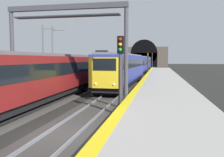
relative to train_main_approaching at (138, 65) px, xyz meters
name	(u,v)px	position (x,y,z in m)	size (l,w,h in m)	color
ground_plane	(64,135)	(-38.55, 0.00, -2.30)	(320.00, 320.00, 0.00)	black
platform_right	(169,129)	(-38.55, -4.64, -1.75)	(112.00, 4.81, 1.09)	#9E9B93
platform_right_edge_strip	(118,114)	(-38.55, -2.48, -1.20)	(112.00, 0.50, 0.01)	yellow
track_main_line	(64,134)	(-38.55, 0.00, -2.26)	(160.00, 3.10, 0.21)	#383533
train_main_approaching	(138,65)	(0.00, 0.00, 0.00)	(58.42, 3.43, 4.03)	navy
train_adjacent_platform	(79,70)	(-23.61, 4.37, -0.06)	(40.91, 3.04, 4.75)	maroon
railway_signal_near	(120,68)	(-34.57, -1.96, 0.62)	(0.39, 0.38, 4.79)	#38383D
railway_signal_mid	(148,61)	(0.85, -1.96, 0.63)	(0.39, 0.38, 4.80)	#38383D
railway_signal_far	(152,60)	(33.81, -1.96, 0.89)	(0.39, 0.38, 5.47)	#38383D
overhead_signal_gantry	(66,30)	(-32.66, 2.18, 3.14)	(0.70, 8.72, 7.20)	#3F3F47
tunnel_portal	(144,57)	(56.45, 2.18, 2.07)	(2.14, 20.45, 11.78)	#51473D
catenary_mast_near	(44,54)	(-17.36, 11.78, 1.91)	(0.22, 1.97, 8.21)	#595B60
catenary_mast_far	(53,53)	(-14.31, 11.78, 2.00)	(0.22, 2.12, 8.38)	#595B60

